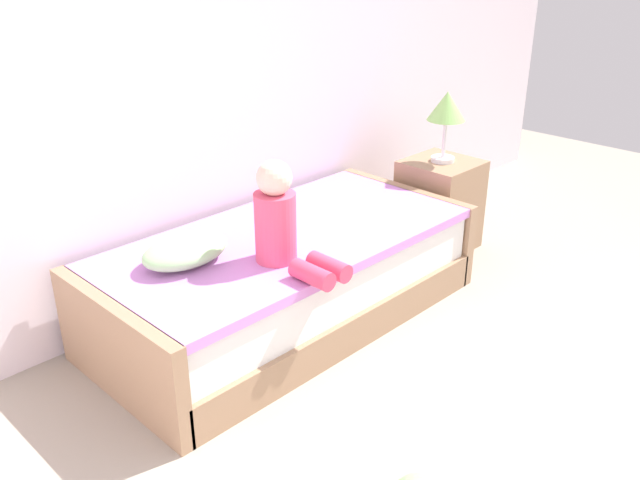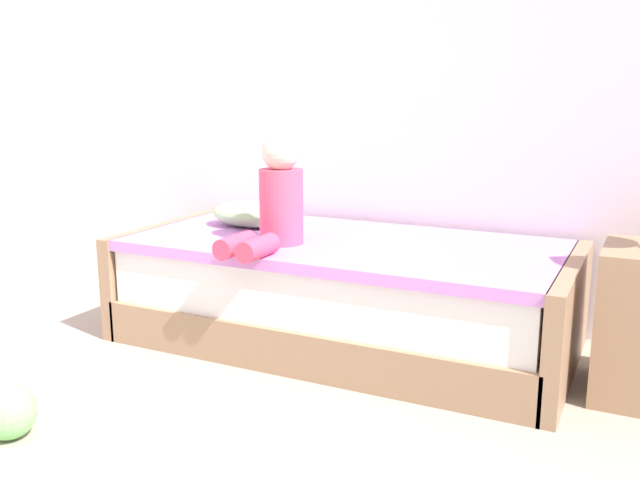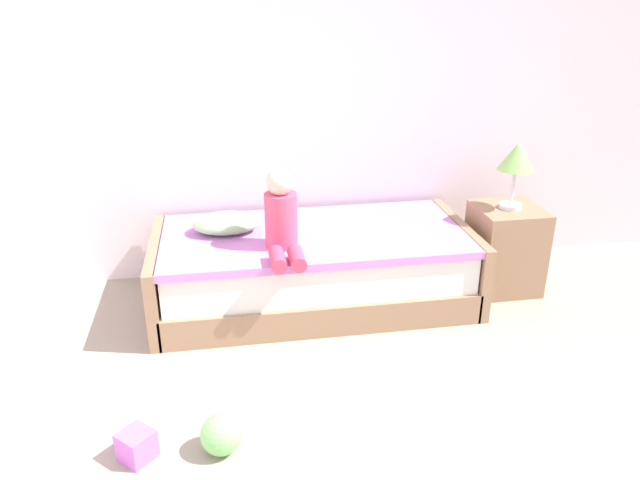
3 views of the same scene
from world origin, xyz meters
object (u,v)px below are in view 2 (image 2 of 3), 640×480
Objects in this scene: bed at (343,292)px; child_figure at (276,200)px; pillow at (252,214)px; toy_ball at (8,412)px.

bed is 0.56m from child_figure.
child_figure reaches higher than pillow.
bed is 10.94× the size of toy_ball.
child_figure reaches higher than toy_ball.
bed is 0.65m from pillow.
bed is 4.80× the size of pillow.
child_figure is 1.37m from toy_ball.
bed is at bearing 64.64° from toy_ball.
pillow reaches higher than bed.
pillow reaches higher than toy_ball.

